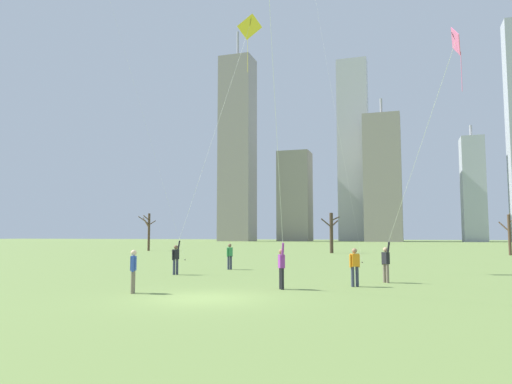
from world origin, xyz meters
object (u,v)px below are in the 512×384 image
kite_flyer_far_back_yellow (198,188)px  bystander_strolling_midfield (355,265)px  kite_flyer_foreground_right_pink (393,240)px  bystander_far_off_by_trees (230,255)px  kite_flyer_foreground_left_purple (276,161)px  distant_kite_high_overhead_orange (114,16)px  bare_tree_rightmost (332,231)px  bare_tree_center (149,230)px  bare_tree_far_right_edge (509,233)px  bystander_watching_nearby (133,269)px

kite_flyer_far_back_yellow → bystander_strolling_midfield: 10.86m
kite_flyer_foreground_right_pink → bystander_far_off_by_trees: 12.02m
kite_flyer_foreground_left_purple → distant_kite_high_overhead_orange: distant_kite_high_overhead_orange is taller
bare_tree_rightmost → bare_tree_center: bearing=179.1°
kite_flyer_far_back_yellow → bare_tree_rightmost: size_ratio=3.34×
bare_tree_far_right_edge → bystander_far_off_by_trees: bearing=-126.2°
bystander_far_off_by_trees → bare_tree_center: bearing=128.3°
bystander_far_off_by_trees → bystander_strolling_midfield: (8.63, -7.70, 0.00)m
kite_flyer_foreground_left_purple → bystander_strolling_midfield: (2.40, 3.79, -4.03)m
bystander_far_off_by_trees → bystander_strolling_midfield: size_ratio=1.00×
distant_kite_high_overhead_orange → bare_tree_far_right_edge: size_ratio=5.40×
bystander_strolling_midfield → bare_tree_rightmost: (-6.67, 36.70, 1.67)m
kite_flyer_foreground_left_purple → distant_kite_high_overhead_orange: bearing=138.1°
kite_flyer_foreground_right_pink → bare_tree_far_right_edge: 36.75m
bare_tree_center → bystander_far_off_by_trees: bearing=-51.7°
bystander_watching_nearby → distant_kite_high_overhead_orange: 30.74m
kite_flyer_foreground_right_pink → kite_flyer_far_back_yellow: (-10.75, 2.75, 2.94)m
bystander_strolling_midfield → bare_tree_center: bearing=130.6°
distant_kite_high_overhead_orange → bare_tree_center: bearing=113.2°
bystander_far_off_by_trees → bare_tree_center: 37.47m
bystander_far_off_by_trees → bare_tree_rightmost: bare_tree_rightmost is taller
kite_flyer_foreground_right_pink → bystander_far_off_by_trees: bearing=148.2°
kite_flyer_foreground_right_pink → bare_tree_center: kite_flyer_foreground_right_pink is taller
bare_tree_rightmost → distant_kite_high_overhead_orange: bearing=-123.0°
kite_flyer_far_back_yellow → bare_tree_rightmost: bearing=85.5°
kite_flyer_far_back_yellow → distant_kite_high_overhead_orange: distant_kite_high_overhead_orange is taller
bare_tree_far_right_edge → bystander_watching_nearby: bearing=-116.0°
bare_tree_center → bare_tree_far_right_edge: (44.26, -0.60, -0.46)m
kite_flyer_far_back_yellow → bare_tree_rightmost: kite_flyer_far_back_yellow is taller
kite_flyer_foreground_left_purple → bystander_strolling_midfield: kite_flyer_foreground_left_purple is taller
distant_kite_high_overhead_orange → kite_flyer_far_back_yellow: bearing=-36.9°
bystander_far_off_by_trees → bare_tree_far_right_edge: 35.70m
bystander_watching_nearby → bare_tree_far_right_edge: size_ratio=0.36×
bare_tree_center → bare_tree_rightmost: bearing=-0.9°
kite_flyer_far_back_yellow → bare_tree_center: bearing=124.4°
bystander_far_off_by_trees → distant_kite_high_overhead_orange: 24.82m
kite_flyer_far_back_yellow → bystander_watching_nearby: (1.51, -8.99, -3.99)m
bystander_far_off_by_trees → bare_tree_center: bare_tree_center is taller
kite_flyer_foreground_right_pink → distant_kite_high_overhead_orange: size_ratio=0.38×
bare_tree_rightmost → kite_flyer_far_back_yellow: bearing=-94.5°
bystander_strolling_midfield → bare_tree_center: bare_tree_center is taller
bystander_watching_nearby → bystander_strolling_midfield: bearing=32.2°
bystander_far_off_by_trees → bystander_watching_nearby: bearing=-85.8°
kite_flyer_foreground_left_purple → bystander_far_off_by_trees: size_ratio=13.60×
bystander_watching_nearby → bare_tree_rightmost: (1.04, 41.56, 1.67)m
distant_kite_high_overhead_orange → bare_tree_center: size_ratio=4.76×
bystander_watching_nearby → bare_tree_far_right_edge: 46.01m
kite_flyer_far_back_yellow → bystander_strolling_midfield: size_ratio=9.94×
kite_flyer_foreground_left_purple → bare_tree_rightmost: (-4.27, 40.49, -2.36)m
kite_flyer_foreground_right_pink → kite_flyer_far_back_yellow: bearing=165.7°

